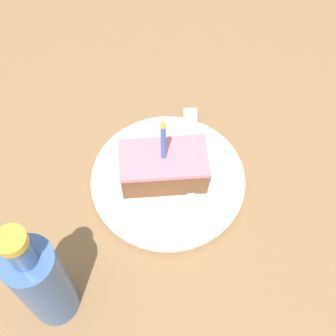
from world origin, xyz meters
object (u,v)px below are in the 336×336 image
Objects in this scene: cake_slice at (164,167)px; fork at (191,149)px; bottle at (42,282)px; plate at (168,180)px.

cake_slice is 0.07m from fork.
cake_slice is 0.64× the size of bottle.
fork is (0.05, -0.05, -0.03)m from cake_slice.
cake_slice is 0.25m from bottle.
plate is at bearing 140.60° from fork.
plate is at bearing -43.22° from bottle.
plate is 1.26× the size of fork.
bottle reaches higher than plate.
cake_slice is 0.75× the size of fork.
fork reaches higher than plate.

